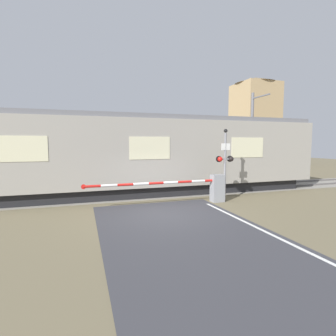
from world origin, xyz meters
The scene contains 7 objects.
ground_plane centered at (0.00, 0.00, 0.00)m, with size 80.00×80.00×0.00m, color #6B6047.
track_bed centered at (0.00, 4.28, 0.02)m, with size 36.00×3.20×0.13m.
train centered at (0.12, 4.28, 2.18)m, with size 20.23×3.14×4.27m.
crossing_barrier centered at (2.55, 1.36, 0.73)m, with size 6.51×0.44×1.31m.
signal_post centered at (3.54, 1.44, 1.98)m, with size 0.91×0.26×3.49m.
catenary_pole centered at (8.77, 6.60, 3.36)m, with size 0.20×1.90×6.43m.
distant_building centered at (18.79, 20.03, 5.76)m, with size 5.41×5.41×11.37m.
Camera 1 is at (-3.05, -9.69, 2.80)m, focal length 28.00 mm.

